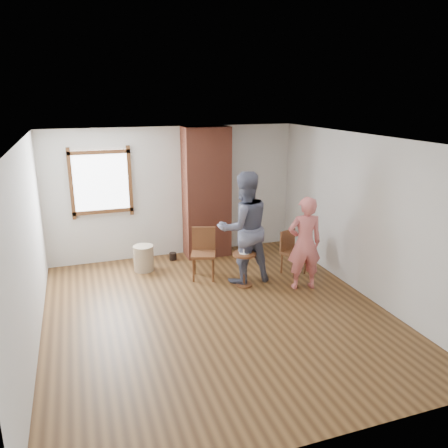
{
  "coord_description": "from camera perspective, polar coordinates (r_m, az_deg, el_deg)",
  "views": [
    {
      "loc": [
        -1.83,
        -5.68,
        3.19
      ],
      "look_at": [
        0.39,
        0.8,
        1.15
      ],
      "focal_mm": 35.0,
      "sensor_mm": 36.0,
      "label": 1
    }
  ],
  "objects": [
    {
      "name": "ground",
      "position": [
        6.76,
        -0.94,
        -11.55
      ],
      "size": [
        5.5,
        5.5,
        0.0
      ],
      "primitive_type": "plane",
      "color": "brown",
      "rests_on": "ground"
    },
    {
      "name": "man",
      "position": [
        7.51,
        2.63,
        -0.51
      ],
      "size": [
        1.0,
        0.8,
        1.97
      ],
      "primitive_type": "imported",
      "rotation": [
        0.0,
        0.0,
        3.2
      ],
      "color": "#15183A",
      "rests_on": "ground"
    },
    {
      "name": "dining_chair_right",
      "position": [
        8.13,
        8.77,
        -3.32
      ],
      "size": [
        0.48,
        0.48,
        0.8
      ],
      "rotation": [
        0.0,
        0.0,
        0.35
      ],
      "color": "brown",
      "rests_on": "ground"
    },
    {
      "name": "room_shell",
      "position": [
        6.67,
        -3.09,
        4.62
      ],
      "size": [
        5.04,
        5.52,
        2.62
      ],
      "color": "silver",
      "rests_on": "ground"
    },
    {
      "name": "side_table",
      "position": [
        7.51,
        2.66,
        -5.22
      ],
      "size": [
        0.4,
        0.4,
        0.6
      ],
      "color": "brown",
      "rests_on": "ground"
    },
    {
      "name": "stoneware_crock",
      "position": [
        8.34,
        -10.45,
        -4.4
      ],
      "size": [
        0.45,
        0.45,
        0.48
      ],
      "primitive_type": "cylinder",
      "rotation": [
        0.0,
        0.0,
        0.22
      ],
      "color": "tan",
      "rests_on": "ground"
    },
    {
      "name": "dining_chair_left",
      "position": [
        7.85,
        -2.69,
        -3.4
      ],
      "size": [
        0.54,
        0.54,
        0.91
      ],
      "rotation": [
        0.0,
        0.0,
        -0.33
      ],
      "color": "brown",
      "rests_on": "ground"
    },
    {
      "name": "dark_pot",
      "position": [
        8.82,
        -6.69,
        -4.22
      ],
      "size": [
        0.19,
        0.19,
        0.15
      ],
      "primitive_type": "cylinder",
      "rotation": [
        0.0,
        0.0,
        -0.33
      ],
      "color": "black",
      "rests_on": "ground"
    },
    {
      "name": "person_pink",
      "position": [
        7.41,
        10.47,
        -2.5
      ],
      "size": [
        0.64,
        0.48,
        1.6
      ],
      "primitive_type": "imported",
      "rotation": [
        0.0,
        0.0,
        2.96
      ],
      "color": "#EC7676",
      "rests_on": "ground"
    },
    {
      "name": "brick_chimney",
      "position": [
        8.74,
        -2.31,
        4.09
      ],
      "size": [
        0.9,
        0.5,
        2.6
      ],
      "primitive_type": "cube",
      "color": "#9D4C37",
      "rests_on": "ground"
    },
    {
      "name": "cake_plate",
      "position": [
        7.43,
        2.68,
        -3.78
      ],
      "size": [
        0.18,
        0.18,
        0.01
      ],
      "primitive_type": "cylinder",
      "color": "white",
      "rests_on": "side_table"
    },
    {
      "name": "cake_slice",
      "position": [
        7.43,
        2.76,
        -3.52
      ],
      "size": [
        0.08,
        0.07,
        0.06
      ],
      "primitive_type": "cube",
      "color": "silver",
      "rests_on": "cake_plate"
    }
  ]
}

